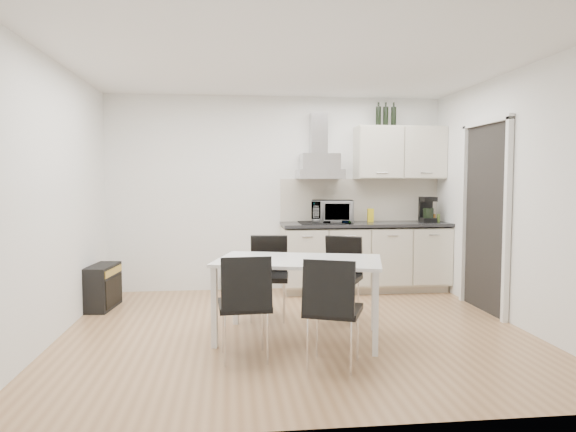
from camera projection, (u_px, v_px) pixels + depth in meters
name	position (u px, v px, depth m)	size (l,w,h in m)	color
ground	(295.00, 331.00, 5.05)	(4.50, 4.50, 0.00)	tan
wall_back	(277.00, 194.00, 6.94)	(4.50, 0.10, 2.60)	white
wall_front	(339.00, 211.00, 2.98)	(4.50, 0.10, 2.60)	white
wall_left	(53.00, 200.00, 4.71)	(0.10, 4.00, 2.60)	white
wall_right	(515.00, 198.00, 5.21)	(0.10, 4.00, 2.60)	white
ceiling	(296.00, 62.00, 4.87)	(4.50, 4.50, 0.00)	white
doorway	(484.00, 219.00, 5.77)	(0.08, 1.04, 2.10)	white
kitchenette	(367.00, 229.00, 6.85)	(2.22, 0.64, 2.52)	beige
dining_table	(299.00, 267.00, 4.76)	(1.67, 1.22, 0.75)	white
chair_far_left	(268.00, 278.00, 5.45)	(0.44, 0.50, 0.88)	black
chair_far_right	(339.00, 280.00, 5.38)	(0.44, 0.50, 0.88)	black
chair_near_left	(244.00, 306.00, 4.24)	(0.44, 0.50, 0.88)	black
chair_near_right	(333.00, 312.00, 4.07)	(0.44, 0.50, 0.88)	black
guitar_amp	(103.00, 287.00, 5.92)	(0.33, 0.63, 0.51)	black
floor_speaker	(229.00, 280.00, 6.85)	(0.17, 0.15, 0.29)	black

